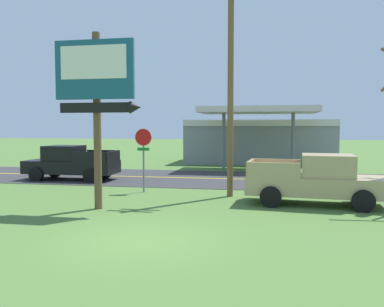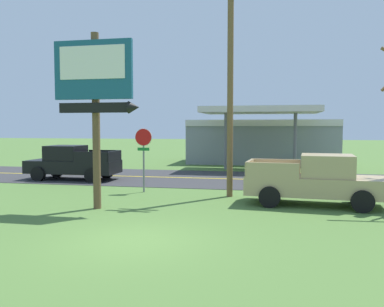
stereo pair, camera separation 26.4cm
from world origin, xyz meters
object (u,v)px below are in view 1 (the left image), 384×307
Objects in this scene: motel_sign at (97,88)px; pickup_black_on_road at (71,163)px; utility_pole at (231,75)px; stop_sign at (143,149)px; pickup_tan_parked_on_lawn at (317,180)px; gas_station at (259,140)px.

pickup_black_on_road is (-4.97, 7.42, -3.44)m from motel_sign.
utility_pole reaches higher than pickup_black_on_road.
stop_sign is 7.75m from pickup_tan_parked_on_lawn.
motel_sign is 0.53× the size of gas_station.
stop_sign reaches higher than pickup_tan_parked_on_lawn.
utility_pole is 1.90× the size of pickup_black_on_road.
stop_sign is 0.25× the size of gas_station.
stop_sign is (0.45, 4.02, -2.38)m from motel_sign.
gas_station is 2.24× the size of pickup_tan_parked_on_lawn.
gas_station is at bearing 51.65° from pickup_black_on_road.
utility_pole is 11.01m from pickup_black_on_road.
pickup_tan_parked_on_lawn is 1.03× the size of pickup_black_on_road.
utility_pole reaches higher than stop_sign.
gas_station is at bearing 73.32° from stop_sign.
pickup_black_on_road is (-5.42, 3.40, -1.06)m from stop_sign.
pickup_tan_parked_on_lawn and pickup_black_on_road have the same top height.
pickup_tan_parked_on_lawn is at bearing -81.98° from gas_station.
stop_sign is 6.48m from pickup_black_on_road.
gas_station is (0.92, 16.84, -3.28)m from utility_pole.
stop_sign is at bearing 167.76° from pickup_tan_parked_on_lawn.
utility_pole is (4.02, -0.34, 3.19)m from stop_sign.
stop_sign is 17.22m from gas_station.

